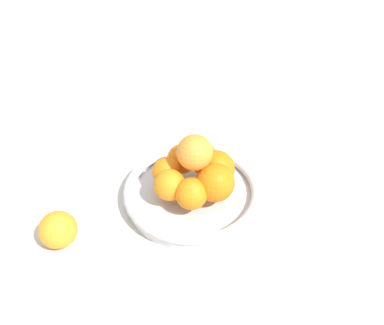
# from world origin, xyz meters

# --- Properties ---
(ground_plane) EXTENTS (4.00, 4.00, 0.00)m
(ground_plane) POSITION_xyz_m (0.00, 0.00, 0.00)
(ground_plane) COLOR beige
(fruit_bowl) EXTENTS (0.31, 0.31, 0.04)m
(fruit_bowl) POSITION_xyz_m (0.00, 0.00, 0.02)
(fruit_bowl) COLOR silver
(fruit_bowl) RESTS_ON ground_plane
(orange_pile) EXTENTS (0.18, 0.19, 0.14)m
(orange_pile) POSITION_xyz_m (0.00, -0.01, 0.09)
(orange_pile) COLOR orange
(orange_pile) RESTS_ON fruit_bowl
(stray_orange) EXTENTS (0.08, 0.08, 0.08)m
(stray_orange) POSITION_xyz_m (-0.23, 0.18, 0.04)
(stray_orange) COLOR orange
(stray_orange) RESTS_ON ground_plane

